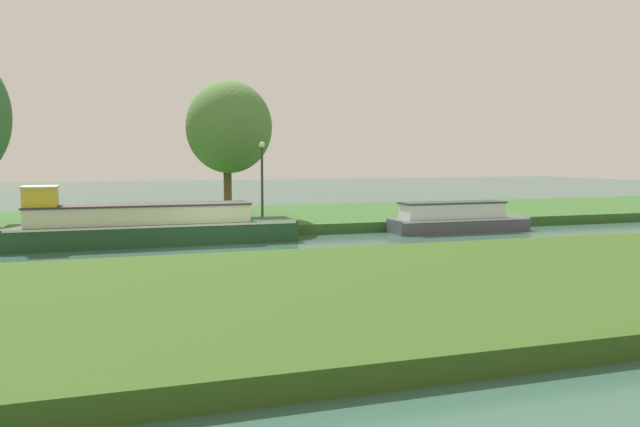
% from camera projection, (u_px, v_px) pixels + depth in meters
% --- Properties ---
extents(ground_plane, '(120.00, 120.00, 0.00)m').
position_uv_depth(ground_plane, '(219.00, 246.00, 21.41)').
color(ground_plane, '#345A4B').
extents(riverbank_far, '(72.00, 10.00, 0.40)m').
position_uv_depth(riverbank_far, '(194.00, 220.00, 28.02)').
color(riverbank_far, '#345F27').
rests_on(riverbank_far, ground_plane).
extents(riverbank_near, '(72.00, 10.00, 0.40)m').
position_uv_depth(riverbank_near, '(289.00, 296.00, 12.87)').
color(riverbank_near, '#33531B').
rests_on(riverbank_near, ground_plane).
extents(forest_barge, '(9.69, 1.95, 2.08)m').
position_uv_depth(forest_barge, '(148.00, 225.00, 21.78)').
color(forest_barge, '#214928').
rests_on(forest_barge, ground_plane).
extents(slate_narrowboat, '(5.85, 1.44, 1.21)m').
position_uv_depth(slate_narrowboat, '(457.00, 219.00, 25.54)').
color(slate_narrowboat, '#4E4F5B').
rests_on(slate_narrowboat, ground_plane).
extents(willow_tree_centre, '(3.73, 4.36, 5.93)m').
position_uv_depth(willow_tree_centre, '(229.00, 127.00, 27.45)').
color(willow_tree_centre, brown).
rests_on(willow_tree_centre, riverbank_far).
extents(lamp_post, '(0.24, 0.24, 3.23)m').
position_uv_depth(lamp_post, '(262.00, 173.00, 24.87)').
color(lamp_post, '#333338').
rests_on(lamp_post, riverbank_far).
extents(mooring_post_near, '(0.18, 0.18, 0.68)m').
position_uv_depth(mooring_post_near, '(420.00, 211.00, 26.52)').
color(mooring_post_near, '#4A3B24').
rests_on(mooring_post_near, riverbank_far).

